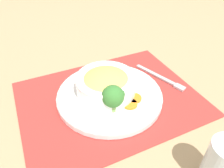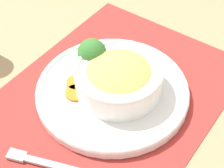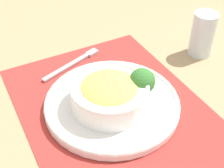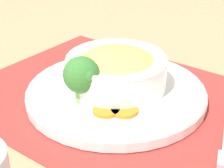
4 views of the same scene
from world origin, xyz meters
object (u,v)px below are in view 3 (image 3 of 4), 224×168
Objects in this scene: bowl at (109,93)px; fork at (77,61)px; water_glass at (202,36)px; broccoli_floret at (142,81)px.

bowl is 0.21m from fork.
water_glass is (-0.04, 0.34, 0.00)m from bowl.
water_glass is at bearing 50.57° from fork.
bowl is at bearing -21.75° from fork.
water_glass is 0.67× the size of fork.
broccoli_floret reaches higher than bowl.
water_glass reaches higher than broccoli_floret.
bowl is 0.94× the size of fork.
water_glass is at bearing 97.08° from bowl.
fork is (-0.16, -0.30, -0.05)m from water_glass.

